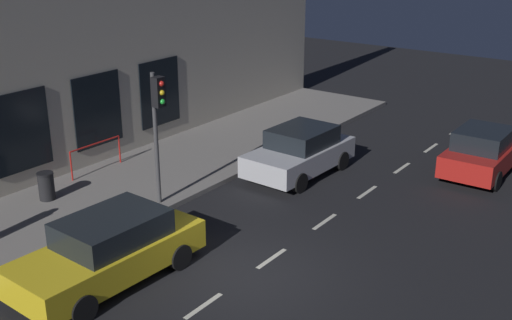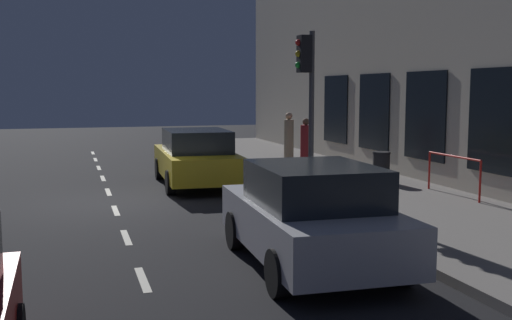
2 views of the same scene
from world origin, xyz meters
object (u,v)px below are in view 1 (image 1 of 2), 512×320
at_px(parked_car_0, 109,249).
at_px(parked_car_1, 483,152).
at_px(parked_car_2, 300,151).
at_px(trash_bin, 46,186).
at_px(traffic_light, 158,113).

xyz_separation_m(parked_car_0, parked_car_1, (-4.77, -11.84, -0.01)).
distance_m(parked_car_0, parked_car_2, 8.30).
bearing_deg(parked_car_1, parked_car_2, -144.59).
bearing_deg(trash_bin, parked_car_2, -126.13).
relative_size(parked_car_0, parked_car_2, 1.13).
relative_size(parked_car_0, trash_bin, 5.52).
bearing_deg(parked_car_0, parked_car_1, -109.60).
bearing_deg(parked_car_0, trash_bin, -18.53).
distance_m(traffic_light, parked_car_2, 5.41).
bearing_deg(parked_car_0, parked_car_2, -86.99).
distance_m(parked_car_0, parked_car_1, 12.77).
height_order(parked_car_1, parked_car_2, same).
height_order(traffic_light, parked_car_1, traffic_light).
height_order(traffic_light, trash_bin, traffic_light).
height_order(parked_car_2, trash_bin, parked_car_2).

